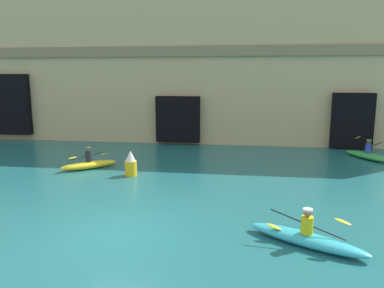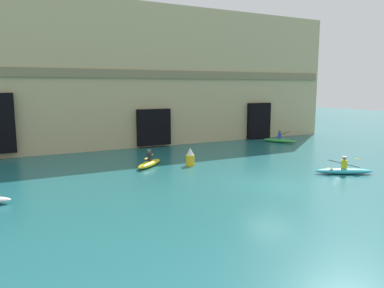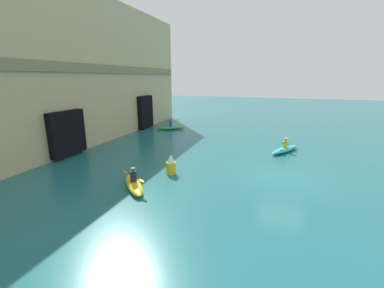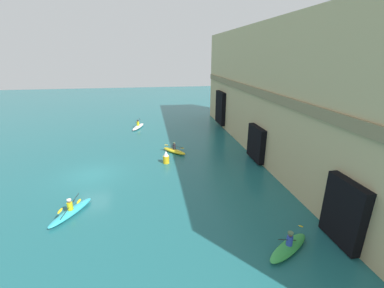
{
  "view_description": "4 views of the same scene",
  "coord_description": "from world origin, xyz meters",
  "px_view_note": "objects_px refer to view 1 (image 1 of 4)",
  "views": [
    {
      "loc": [
        3.75,
        -10.14,
        4.63
      ],
      "look_at": [
        1.0,
        8.8,
        1.09
      ],
      "focal_mm": 35.0,
      "sensor_mm": 36.0,
      "label": 1
    },
    {
      "loc": [
        -12.56,
        -15.15,
        5.15
      ],
      "look_at": [
        -0.72,
        7.45,
        1.21
      ],
      "focal_mm": 35.0,
      "sensor_mm": 36.0,
      "label": 2
    },
    {
      "loc": [
        -14.46,
        0.46,
        5.47
      ],
      "look_at": [
        0.94,
        5.75,
        1.23
      ],
      "focal_mm": 24.0,
      "sensor_mm": 36.0,
      "label": 3
    },
    {
      "loc": [
        20.01,
        4.99,
        9.32
      ],
      "look_at": [
        -1.26,
        8.53,
        1.79
      ],
      "focal_mm": 24.0,
      "sensor_mm": 36.0,
      "label": 4
    }
  ],
  "objects_px": {
    "kayak_green": "(368,155)",
    "marker_buoy": "(131,164)",
    "kayak_yellow": "(89,164)",
    "kayak_cyan": "(306,238)"
  },
  "relations": [
    {
      "from": "marker_buoy",
      "to": "kayak_green",
      "type": "bearing_deg",
      "value": 23.64
    },
    {
      "from": "kayak_green",
      "to": "marker_buoy",
      "type": "relative_size",
      "value": 2.55
    },
    {
      "from": "kayak_yellow",
      "to": "marker_buoy",
      "type": "distance_m",
      "value": 2.69
    },
    {
      "from": "kayak_yellow",
      "to": "marker_buoy",
      "type": "xyz_separation_m",
      "value": [
        2.48,
        -0.98,
        0.32
      ]
    },
    {
      "from": "kayak_cyan",
      "to": "marker_buoy",
      "type": "relative_size",
      "value": 2.77
    },
    {
      "from": "marker_buoy",
      "to": "kayak_cyan",
      "type": "bearing_deg",
      "value": -42.19
    },
    {
      "from": "kayak_cyan",
      "to": "kayak_yellow",
      "type": "xyz_separation_m",
      "value": [
        -9.47,
        7.32,
        0.01
      ]
    },
    {
      "from": "kayak_green",
      "to": "kayak_yellow",
      "type": "bearing_deg",
      "value": 74.91
    },
    {
      "from": "kayak_yellow",
      "to": "marker_buoy",
      "type": "bearing_deg",
      "value": -63.57
    },
    {
      "from": "kayak_green",
      "to": "kayak_yellow",
      "type": "height_order",
      "value": "kayak_green"
    }
  ]
}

